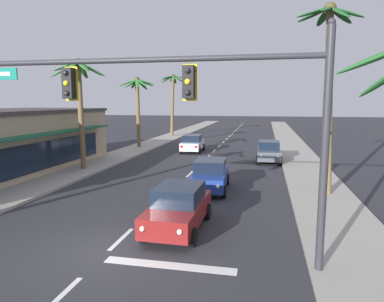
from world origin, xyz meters
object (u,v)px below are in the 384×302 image
at_px(palm_left_second, 79,91).
at_px(palm_right_second, 329,68).
at_px(sedan_lead_at_stop_bar, 179,207).
at_px(sedan_third_in_queue, 210,175).
at_px(traffic_signal_mast, 190,100).
at_px(sedan_parked_nearest_kerb, 269,151).
at_px(sedan_oncoming_far, 193,143).
at_px(palm_left_farthest, 173,94).
at_px(palm_left_third, 138,98).

xyz_separation_m(palm_left_second, palm_right_second, (15.52, -3.67, 0.90)).
distance_m(palm_left_second, palm_right_second, 15.97).
distance_m(sedan_lead_at_stop_bar, sedan_third_in_queue, 6.08).
height_order(sedan_third_in_queue, palm_right_second, palm_right_second).
relative_size(sedan_lead_at_stop_bar, palm_left_second, 0.58).
bearing_deg(palm_right_second, palm_left_second, 166.71).
bearing_deg(traffic_signal_mast, palm_right_second, 59.60).
relative_size(sedan_third_in_queue, sedan_parked_nearest_kerb, 1.01).
height_order(sedan_parked_nearest_kerb, palm_left_second, palm_left_second).
relative_size(sedan_oncoming_far, palm_left_farthest, 0.52).
height_order(traffic_signal_mast, palm_right_second, palm_right_second).
distance_m(palm_left_third, palm_right_second, 22.62).
distance_m(sedan_third_in_queue, sedan_oncoming_far, 14.67).
xyz_separation_m(sedan_parked_nearest_kerb, palm_right_second, (2.62, -10.01, 5.59)).
distance_m(sedan_oncoming_far, palm_left_farthest, 16.09).
distance_m(sedan_parked_nearest_kerb, palm_right_second, 11.76).
relative_size(sedan_parked_nearest_kerb, palm_left_third, 0.61).
xyz_separation_m(sedan_oncoming_far, palm_right_second, (9.77, -14.15, 5.59)).
distance_m(sedan_oncoming_far, palm_left_second, 12.84).
height_order(traffic_signal_mast, palm_left_third, palm_left_third).
bearing_deg(palm_left_third, sedan_third_in_queue, -57.63).
relative_size(sedan_third_in_queue, palm_left_second, 0.58).
height_order(sedan_lead_at_stop_bar, sedan_oncoming_far, same).
height_order(sedan_lead_at_stop_bar, sedan_third_in_queue, same).
bearing_deg(sedan_parked_nearest_kerb, sedan_lead_at_stop_bar, -102.15).
bearing_deg(sedan_third_in_queue, palm_right_second, -0.11).
bearing_deg(palm_left_second, sedan_parked_nearest_kerb, 26.18).
bearing_deg(palm_left_second, palm_left_farthest, 90.01).
bearing_deg(sedan_third_in_queue, palm_left_farthest, 108.89).
xyz_separation_m(sedan_oncoming_far, palm_left_farthest, (-5.75, 14.15, 5.05)).
distance_m(sedan_lead_at_stop_bar, palm_left_farthest, 35.99).
relative_size(sedan_third_in_queue, palm_right_second, 0.47).
bearing_deg(traffic_signal_mast, sedan_third_in_queue, 95.07).
height_order(sedan_parked_nearest_kerb, palm_left_farthest, palm_left_farthest).
xyz_separation_m(sedan_lead_at_stop_bar, palm_left_second, (-9.44, 9.73, 4.68)).
bearing_deg(sedan_lead_at_stop_bar, palm_left_farthest, 105.37).
relative_size(sedan_lead_at_stop_bar, sedan_oncoming_far, 0.99).
distance_m(sedan_oncoming_far, palm_left_third, 7.80).
xyz_separation_m(sedan_parked_nearest_kerb, palm_left_farthest, (-12.90, 18.29, 5.05)).
xyz_separation_m(sedan_oncoming_far, sedan_parked_nearest_kerb, (7.15, -4.14, 0.00)).
relative_size(traffic_signal_mast, palm_right_second, 1.22).
bearing_deg(sedan_parked_nearest_kerb, palm_left_third, 155.89).
distance_m(palm_left_farthest, palm_right_second, 32.28).
xyz_separation_m(sedan_third_in_queue, palm_right_second, (5.84, -0.01, 5.59)).
bearing_deg(palm_left_farthest, sedan_third_in_queue, -71.11).
bearing_deg(palm_left_farthest, palm_left_second, -89.99).
xyz_separation_m(traffic_signal_mast, palm_right_second, (5.07, 8.65, 1.59)).
distance_m(palm_left_third, palm_left_farthest, 12.35).
bearing_deg(palm_left_farthest, traffic_signal_mast, -74.21).
xyz_separation_m(traffic_signal_mast, palm_left_second, (-10.45, 12.31, 0.69)).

